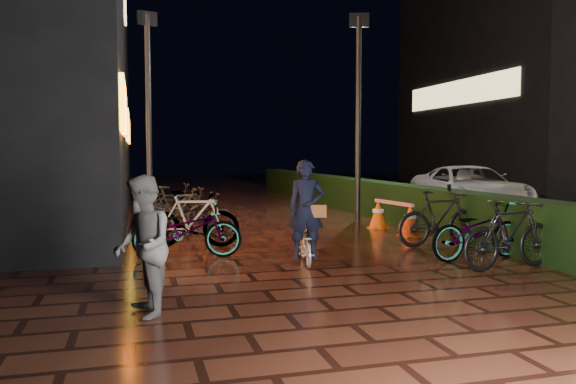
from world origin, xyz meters
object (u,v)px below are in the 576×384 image
object	(u,v)px
van	(469,189)
cart_assembly	(455,209)
bystander_person	(143,246)
cyclist	(306,226)
traffic_barrier	(393,217)

from	to	relation	value
van	cart_assembly	xyz separation A→B (m)	(-2.96, -4.01, -0.12)
bystander_person	van	xyz separation A→B (m)	(9.55, 8.40, -0.07)
cyclist	van	bearing A→B (deg)	41.07
cyclist	traffic_barrier	xyz separation A→B (m)	(2.99, 2.95, -0.27)
van	cyclist	distance (m)	9.25
cart_assembly	traffic_barrier	bearing A→B (deg)	139.42
van	cyclist	size ratio (longest dim) A/B	3.00
bystander_person	traffic_barrier	distance (m)	7.68
van	traffic_barrier	world-z (taller)	van
van	cart_assembly	bearing A→B (deg)	-115.39
van	traffic_barrier	xyz separation A→B (m)	(-3.99, -3.13, -0.36)
bystander_person	traffic_barrier	size ratio (longest dim) A/B	0.89
bystander_person	traffic_barrier	world-z (taller)	bystander_person
bystander_person	van	size ratio (longest dim) A/B	0.31
bystander_person	van	bearing A→B (deg)	122.08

